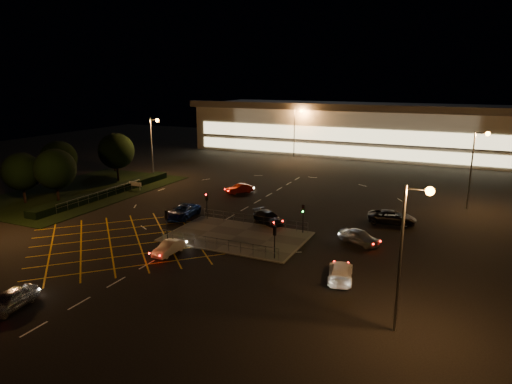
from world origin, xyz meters
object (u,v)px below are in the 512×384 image
at_px(signal_sw, 167,219).
at_px(signal_ne, 303,213).
at_px(car_approach_white, 340,272).
at_px(car_circ_red, 239,189).
at_px(car_right_silver, 359,237).
at_px(car_near_silver, 11,300).
at_px(car_queue_white, 169,248).
at_px(car_left_blue, 183,211).
at_px(car_east_grey, 392,217).
at_px(signal_nw, 207,200).
at_px(signal_se, 275,235).
at_px(car_far_dkgrey, 268,217).

relative_size(signal_sw, signal_ne, 1.00).
bearing_deg(car_approach_white, signal_ne, -68.11).
bearing_deg(signal_ne, car_approach_white, -55.56).
bearing_deg(car_circ_red, car_right_silver, 2.64).
relative_size(car_near_silver, car_queue_white, 1.14).
bearing_deg(car_queue_white, car_left_blue, 119.29).
bearing_deg(car_east_grey, car_queue_white, 128.59).
bearing_deg(car_approach_white, car_right_silver, -99.72).
bearing_deg(signal_nw, signal_se, -33.65).
relative_size(car_near_silver, car_far_dkgrey, 0.92).
distance_m(signal_ne, car_approach_white, 11.92).
bearing_deg(car_right_silver, car_queue_white, 147.45).
height_order(signal_sw, car_left_blue, signal_sw).
distance_m(signal_sw, car_near_silver, 16.88).
bearing_deg(car_east_grey, signal_sw, 120.19).
height_order(signal_sw, car_circ_red, signal_sw).
xyz_separation_m(signal_se, car_near_silver, (-13.86, -16.70, -1.64)).
xyz_separation_m(car_circ_red, car_east_grey, (22.53, -5.43, 0.10)).
bearing_deg(signal_sw, car_right_silver, -157.71).
xyz_separation_m(signal_nw, car_right_silver, (18.22, -0.52, -1.62)).
xyz_separation_m(car_near_silver, car_left_blue, (-1.25, 24.17, 0.04)).
relative_size(signal_sw, car_approach_white, 0.64).
relative_size(car_queue_white, car_left_blue, 0.68).
height_order(car_far_dkgrey, car_approach_white, car_approach_white).
height_order(car_near_silver, car_east_grey, car_east_grey).
bearing_deg(signal_ne, car_circ_red, 137.50).
xyz_separation_m(signal_ne, car_circ_red, (-14.36, 13.16, -1.71)).
bearing_deg(car_queue_white, signal_sw, 129.32).
xyz_separation_m(car_left_blue, car_approach_white, (21.79, -9.22, -0.06)).
distance_m(car_circ_red, car_approach_white, 31.09).
distance_m(car_far_dkgrey, car_circ_red, 14.70).
bearing_deg(car_far_dkgrey, signal_ne, -76.79).
bearing_deg(signal_sw, car_left_blue, -67.41).
bearing_deg(signal_nw, car_near_silver, -94.31).
bearing_deg(car_right_silver, car_approach_white, -153.05).
height_order(signal_ne, car_approach_white, signal_ne).
height_order(car_queue_white, car_east_grey, car_east_grey).
bearing_deg(car_circ_red, signal_se, -19.58).
relative_size(car_right_silver, car_east_grey, 0.80).
relative_size(signal_se, signal_nw, 1.00).
relative_size(car_near_silver, car_approach_white, 0.87).
relative_size(signal_sw, signal_nw, 1.00).
xyz_separation_m(car_queue_white, car_approach_white, (16.39, 1.26, 0.09)).
xyz_separation_m(car_circ_red, car_approach_white, (21.04, -22.89, 0.05)).
relative_size(car_queue_white, car_east_grey, 0.69).
height_order(signal_sw, car_east_grey, signal_sw).
height_order(car_left_blue, car_far_dkgrey, car_left_blue).
relative_size(car_near_silver, car_east_grey, 0.78).
height_order(signal_nw, car_far_dkgrey, signal_nw).
xyz_separation_m(signal_sw, car_right_silver, (18.22, 7.47, -1.62)).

